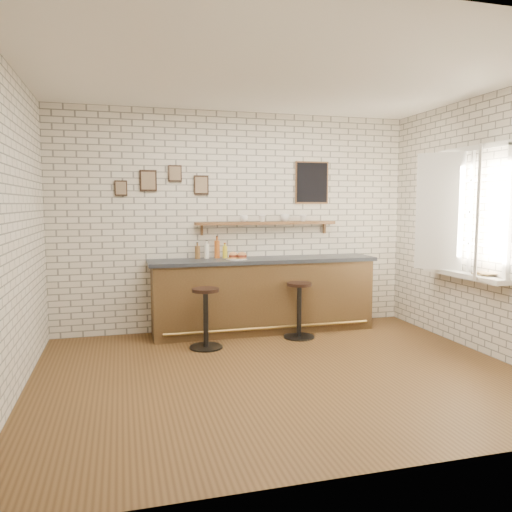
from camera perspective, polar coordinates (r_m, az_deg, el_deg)
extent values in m
plane|color=brown|center=(5.32, 2.86, -13.19)|extent=(5.00, 5.00, 0.00)
cube|color=#50391D|center=(6.86, 0.85, -4.66)|extent=(3.00, 0.58, 0.96)
cube|color=#2D333A|center=(6.78, 0.86, -0.47)|extent=(3.10, 0.62, 0.05)
cylinder|color=olive|center=(6.64, 1.62, -8.21)|extent=(2.79, 0.04, 0.04)
cylinder|color=white|center=(6.65, -2.22, -0.34)|extent=(0.28, 0.28, 0.01)
cylinder|color=#E9BD52|center=(6.69, -1.79, -0.23)|extent=(0.05, 0.05, 0.00)
cylinder|color=#E9BD52|center=(6.65, -2.03, -0.27)|extent=(0.05, 0.05, 0.00)
cylinder|color=#E9BD52|center=(6.69, -3.19, -0.24)|extent=(0.06, 0.06, 0.00)
cylinder|color=#E9BD52|center=(6.70, -1.99, -0.22)|extent=(0.06, 0.06, 0.00)
cylinder|color=#E9BD52|center=(6.58, -3.10, -0.34)|extent=(0.06, 0.06, 0.00)
cylinder|color=#E9BD52|center=(6.67, -1.84, -0.25)|extent=(0.04, 0.04, 0.00)
cylinder|color=#E9BD52|center=(6.60, -2.23, -0.32)|extent=(0.05, 0.05, 0.00)
cylinder|color=#E9BD52|center=(6.56, -3.01, -0.36)|extent=(0.04, 0.04, 0.00)
cylinder|color=#E9BD52|center=(6.64, -3.51, -0.28)|extent=(0.05, 0.05, 0.00)
cylinder|color=#E9BD52|center=(6.62, -1.85, -0.30)|extent=(0.06, 0.06, 0.00)
cylinder|color=#E9BD52|center=(6.66, -3.11, -0.27)|extent=(0.04, 0.04, 0.00)
cylinder|color=#E9BD52|center=(6.63, -1.90, -0.28)|extent=(0.05, 0.05, 0.00)
cylinder|color=brown|center=(6.76, -6.70, 0.43)|extent=(0.07, 0.07, 0.17)
cylinder|color=brown|center=(6.75, -6.72, 1.32)|extent=(0.02, 0.02, 0.04)
cylinder|color=black|center=(6.75, -6.72, 1.53)|extent=(0.03, 0.03, 0.01)
cylinder|color=white|center=(6.78, -5.65, 0.55)|extent=(0.07, 0.07, 0.20)
cylinder|color=white|center=(6.77, -5.66, 1.55)|extent=(0.02, 0.02, 0.04)
cylinder|color=black|center=(6.77, -5.67, 1.79)|extent=(0.03, 0.03, 0.01)
cylinder|color=#AF541C|center=(6.80, -4.47, 0.76)|extent=(0.07, 0.07, 0.24)
cylinder|color=#AF541C|center=(6.79, -4.48, 1.99)|extent=(0.03, 0.03, 0.05)
cylinder|color=black|center=(6.79, -4.48, 2.27)|extent=(0.03, 0.03, 0.01)
cylinder|color=yellow|center=(6.83, -3.57, 0.46)|extent=(0.07, 0.07, 0.16)
cylinder|color=yellow|center=(6.82, -3.58, 1.28)|extent=(0.03, 0.03, 0.03)
cylinder|color=maroon|center=(6.82, -3.58, 1.47)|extent=(0.03, 0.03, 0.01)
cylinder|color=black|center=(6.20, -5.72, -10.31)|extent=(0.41, 0.41, 0.02)
cylinder|color=black|center=(6.12, -5.76, -7.19)|extent=(0.06, 0.06, 0.67)
cylinder|color=black|center=(6.04, -5.79, -3.89)|extent=(0.42, 0.42, 0.04)
cylinder|color=black|center=(6.65, 4.93, -9.18)|extent=(0.41, 0.41, 0.02)
cylinder|color=black|center=(6.57, 4.95, -6.28)|extent=(0.06, 0.06, 0.67)
cylinder|color=black|center=(6.51, 4.98, -3.22)|extent=(0.43, 0.43, 0.04)
cube|color=brown|center=(6.97, 1.21, 3.78)|extent=(2.00, 0.18, 0.04)
cube|color=brown|center=(6.84, -6.22, 3.04)|extent=(0.03, 0.04, 0.16)
cube|color=brown|center=(7.34, 7.82, 3.22)|extent=(0.03, 0.04, 0.16)
imported|color=white|center=(6.88, -1.41, 4.30)|extent=(0.12, 0.12, 0.09)
imported|color=white|center=(6.95, 0.73, 4.32)|extent=(0.14, 0.14, 0.09)
imported|color=white|center=(7.05, 3.33, 4.39)|extent=(0.16, 0.16, 0.10)
imported|color=white|center=(7.14, 5.40, 4.33)|extent=(0.10, 0.10, 0.09)
cube|color=black|center=(6.78, -12.21, 8.41)|extent=(0.22, 0.02, 0.28)
cube|color=black|center=(6.81, -9.25, 9.30)|extent=(0.18, 0.02, 0.22)
cube|color=black|center=(6.85, -6.29, 8.06)|extent=(0.20, 0.02, 0.26)
cube|color=black|center=(6.76, -15.18, 7.49)|extent=(0.16, 0.02, 0.20)
cube|color=black|center=(7.27, 6.40, 8.33)|extent=(0.46, 0.02, 0.56)
cube|color=white|center=(6.50, 22.60, -1.97)|extent=(0.20, 1.35, 0.06)
cube|color=white|center=(6.52, 23.64, 11.23)|extent=(0.05, 1.30, 0.06)
cube|color=white|center=(6.54, 23.09, -1.94)|extent=(0.05, 1.30, 0.06)
cube|color=white|center=(6.03, 26.92, 4.41)|extent=(0.05, 0.06, 1.50)
cube|color=white|center=(6.97, 20.28, 4.81)|extent=(0.05, 0.06, 1.50)
cube|color=white|center=(6.16, 24.00, 4.56)|extent=(0.40, 0.46, 1.46)
cube|color=white|center=(6.64, 20.73, 4.76)|extent=(0.40, 0.46, 1.46)
imported|color=tan|center=(6.27, 24.03, -1.95)|extent=(0.19, 0.23, 0.02)
imported|color=tan|center=(6.25, 24.11, -1.79)|extent=(0.23, 0.27, 0.02)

